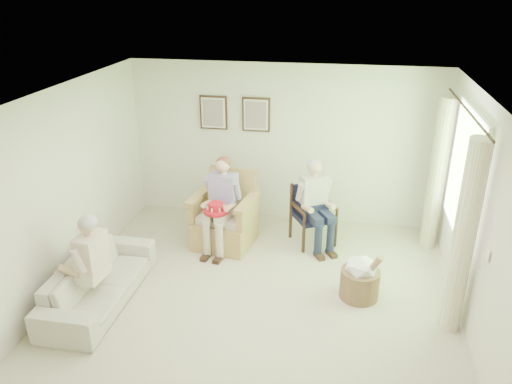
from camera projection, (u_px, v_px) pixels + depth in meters
floor at (252, 313)px, 6.12m from camera, size 5.50×5.50×0.00m
back_wall at (284, 144)px, 8.09m from camera, size 5.00×0.04×2.60m
left_wall at (49, 202)px, 6.02m from camera, size 0.04×5.50×2.60m
right_wall at (487, 238)px, 5.19m from camera, size 0.04×5.50×2.60m
ceiling at (251, 105)px, 5.09m from camera, size 5.00×5.50×0.02m
window at (465, 172)px, 6.17m from camera, size 0.13×2.50×1.63m
curtain_left at (463, 239)px, 5.48m from camera, size 0.34×0.34×2.30m
curtain_right at (437, 175)px, 7.24m from camera, size 0.34×0.34×2.30m
framed_print_left at (213, 113)px, 8.05m from camera, size 0.45×0.05×0.55m
framed_print_right at (256, 115)px, 7.94m from camera, size 0.45×0.05×0.55m
wicker_armchair at (225, 222)px, 7.62m from camera, size 0.87×0.87×1.12m
wood_armchair at (314, 211)px, 7.66m from camera, size 0.58×0.54×0.89m
sofa at (99, 281)px, 6.27m from camera, size 1.94×0.76×0.57m
person_wicker at (222, 198)px, 7.30m from camera, size 0.40×0.62×1.39m
person_dark at (314, 199)px, 7.41m from camera, size 0.40×0.62×1.32m
person_sofa at (88, 259)px, 5.95m from camera, size 0.42×0.63×1.24m
red_hat at (216, 209)px, 7.17m from camera, size 0.36×0.36×0.14m
hatbox at (360, 278)px, 6.33m from camera, size 0.63×0.63×0.73m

